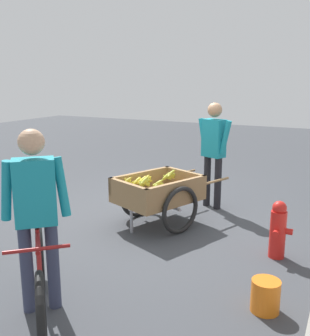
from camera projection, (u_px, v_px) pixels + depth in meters
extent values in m
plane|color=#3D3F44|center=(153.00, 214.00, 5.96)|extent=(24.00, 24.00, 0.00)
cube|color=#937047|center=(158.00, 197.00, 5.44)|extent=(1.32, 1.15, 0.10)
cube|color=#937047|center=(128.00, 192.00, 5.07)|extent=(0.35, 0.77, 0.24)
cube|color=#937047|center=(185.00, 179.00, 5.74)|extent=(0.35, 0.77, 0.24)
cube|color=#937047|center=(177.00, 191.00, 5.13)|extent=(1.04, 0.46, 0.24)
cube|color=#937047|center=(141.00, 180.00, 5.68)|extent=(1.04, 0.46, 0.24)
torus|color=black|center=(180.00, 210.00, 5.14)|extent=(0.62, 0.29, 0.64)
torus|color=black|center=(138.00, 195.00, 5.78)|extent=(0.62, 0.29, 0.64)
cylinder|color=#9E9EA8|center=(158.00, 202.00, 5.46)|extent=(0.36, 0.83, 0.04)
cylinder|color=#937047|center=(216.00, 181.00, 5.69)|extent=(0.52, 0.24, 0.04)
cylinder|color=#937047|center=(183.00, 173.00, 6.19)|extent=(0.52, 0.24, 0.04)
cylinder|color=#9E9EA8|center=(132.00, 220.00, 5.19)|extent=(0.04, 0.04, 0.35)
ellipsoid|color=gold|center=(171.00, 176.00, 5.70)|extent=(0.18, 0.10, 0.14)
ellipsoid|color=gold|center=(171.00, 175.00, 5.68)|extent=(0.19, 0.11, 0.09)
ellipsoid|color=gold|center=(171.00, 175.00, 5.67)|extent=(0.18, 0.11, 0.04)
ellipsoid|color=gold|center=(171.00, 174.00, 5.66)|extent=(0.19, 0.06, 0.09)
ellipsoid|color=gold|center=(170.00, 174.00, 5.64)|extent=(0.16, 0.14, 0.14)
ellipsoid|color=gold|center=(129.00, 182.00, 5.40)|extent=(0.17, 0.13, 0.15)
ellipsoid|color=gold|center=(127.00, 182.00, 5.37)|extent=(0.18, 0.06, 0.05)
ellipsoid|color=gold|center=(126.00, 181.00, 5.35)|extent=(0.17, 0.14, 0.13)
ellipsoid|color=gold|center=(186.00, 186.00, 5.39)|extent=(0.18, 0.08, 0.13)
ellipsoid|color=gold|center=(186.00, 185.00, 5.37)|extent=(0.19, 0.07, 0.09)
ellipsoid|color=gold|center=(186.00, 185.00, 5.36)|extent=(0.18, 0.12, 0.05)
ellipsoid|color=gold|center=(186.00, 184.00, 5.35)|extent=(0.19, 0.05, 0.09)
ellipsoid|color=gold|center=(185.00, 184.00, 5.33)|extent=(0.18, 0.10, 0.15)
ellipsoid|color=gold|center=(145.00, 183.00, 5.37)|extent=(0.18, 0.12, 0.13)
ellipsoid|color=gold|center=(145.00, 183.00, 5.36)|extent=(0.18, 0.13, 0.10)
ellipsoid|color=gold|center=(144.00, 182.00, 5.34)|extent=(0.18, 0.07, 0.05)
ellipsoid|color=gold|center=(144.00, 182.00, 5.33)|extent=(0.18, 0.14, 0.10)
ellipsoid|color=gold|center=(144.00, 181.00, 5.32)|extent=(0.18, 0.10, 0.14)
ellipsoid|color=gold|center=(146.00, 184.00, 5.62)|extent=(0.18, 0.10, 0.14)
ellipsoid|color=gold|center=(146.00, 183.00, 5.61)|extent=(0.18, 0.05, 0.08)
ellipsoid|color=gold|center=(145.00, 183.00, 5.59)|extent=(0.19, 0.10, 0.08)
ellipsoid|color=gold|center=(144.00, 183.00, 5.57)|extent=(0.17, 0.06, 0.15)
ellipsoid|color=gold|center=(138.00, 183.00, 5.47)|extent=(0.18, 0.06, 0.14)
ellipsoid|color=gold|center=(138.00, 182.00, 5.46)|extent=(0.18, 0.14, 0.10)
ellipsoid|color=gold|center=(137.00, 182.00, 5.45)|extent=(0.17, 0.16, 0.05)
ellipsoid|color=gold|center=(137.00, 181.00, 5.43)|extent=(0.19, 0.09, 0.10)
ellipsoid|color=gold|center=(137.00, 181.00, 5.42)|extent=(0.18, 0.07, 0.12)
ellipsoid|color=gold|center=(147.00, 181.00, 5.60)|extent=(0.18, 0.05, 0.13)
ellipsoid|color=gold|center=(147.00, 180.00, 5.59)|extent=(0.18, 0.13, 0.09)
ellipsoid|color=gold|center=(147.00, 180.00, 5.57)|extent=(0.19, 0.09, 0.05)
ellipsoid|color=gold|center=(146.00, 179.00, 5.56)|extent=(0.18, 0.12, 0.11)
ellipsoid|color=gold|center=(146.00, 179.00, 5.55)|extent=(0.18, 0.06, 0.13)
ellipsoid|color=gold|center=(144.00, 181.00, 5.43)|extent=(0.18, 0.11, 0.12)
ellipsoid|color=gold|center=(143.00, 181.00, 5.42)|extent=(0.19, 0.08, 0.08)
ellipsoid|color=gold|center=(143.00, 180.00, 5.40)|extent=(0.19, 0.07, 0.08)
ellipsoid|color=gold|center=(142.00, 180.00, 5.39)|extent=(0.18, 0.13, 0.14)
ellipsoid|color=gold|center=(167.00, 177.00, 5.75)|extent=(0.18, 0.11, 0.13)
ellipsoid|color=gold|center=(167.00, 177.00, 5.73)|extent=(0.19, 0.08, 0.05)
ellipsoid|color=gold|center=(166.00, 177.00, 5.71)|extent=(0.16, 0.13, 0.15)
ellipsoid|color=gold|center=(159.00, 185.00, 5.48)|extent=(0.18, 0.06, 0.14)
ellipsoid|color=gold|center=(158.00, 185.00, 5.47)|extent=(0.18, 0.14, 0.10)
ellipsoid|color=gold|center=(158.00, 184.00, 5.46)|extent=(0.18, 0.14, 0.05)
ellipsoid|color=gold|center=(158.00, 184.00, 5.44)|extent=(0.19, 0.05, 0.10)
ellipsoid|color=gold|center=(158.00, 183.00, 5.43)|extent=(0.17, 0.15, 0.12)
cylinder|color=black|center=(218.00, 183.00, 6.10)|extent=(0.11, 0.11, 0.82)
cylinder|color=black|center=(207.00, 181.00, 6.26)|extent=(0.11, 0.11, 0.82)
cube|color=teal|center=(214.00, 138.00, 6.03)|extent=(0.31, 0.39, 0.58)
sphere|color=tan|center=(215.00, 110.00, 5.93)|extent=(0.22, 0.22, 0.22)
cylinder|color=teal|center=(225.00, 138.00, 5.86)|extent=(0.08, 0.18, 0.53)
cylinder|color=teal|center=(203.00, 135.00, 6.18)|extent=(0.08, 0.17, 0.53)
torus|color=black|center=(42.00, 316.00, 2.83)|extent=(0.52, 0.50, 0.66)
torus|color=black|center=(40.00, 257.00, 3.76)|extent=(0.52, 0.50, 0.66)
cylinder|color=maroon|center=(38.00, 238.00, 3.21)|extent=(0.46, 0.44, 0.04)
cylinder|color=maroon|center=(39.00, 252.00, 3.36)|extent=(0.10, 0.10, 0.45)
cylinder|color=maroon|center=(40.00, 274.00, 3.09)|extent=(0.41, 0.39, 0.43)
ellipsoid|color=black|center=(37.00, 222.00, 3.32)|extent=(0.20, 0.08, 0.06)
cylinder|color=maroon|center=(37.00, 249.00, 2.76)|extent=(0.34, 0.35, 0.03)
cylinder|color=#333851|center=(53.00, 265.00, 3.45)|extent=(0.11, 0.11, 0.80)
cylinder|color=#333851|center=(27.00, 269.00, 3.39)|extent=(0.11, 0.11, 0.80)
cube|color=teal|center=(35.00, 192.00, 3.27)|extent=(0.38, 0.38, 0.57)
sphere|color=tan|center=(31.00, 142.00, 3.18)|extent=(0.22, 0.22, 0.22)
cylinder|color=teal|center=(62.00, 187.00, 3.32)|extent=(0.08, 0.16, 0.51)
cylinder|color=teal|center=(6.00, 191.00, 3.20)|extent=(0.08, 0.15, 0.51)
cylinder|color=red|center=(278.00, 234.00, 4.46)|extent=(0.18, 0.18, 0.55)
sphere|color=red|center=(280.00, 208.00, 4.39)|extent=(0.16, 0.16, 0.16)
cylinder|color=red|center=(276.00, 233.00, 4.35)|extent=(0.10, 0.07, 0.07)
cylinder|color=red|center=(288.00, 231.00, 4.40)|extent=(0.07, 0.10, 0.07)
cylinder|color=orange|center=(265.00, 296.00, 3.44)|extent=(0.25, 0.25, 0.29)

